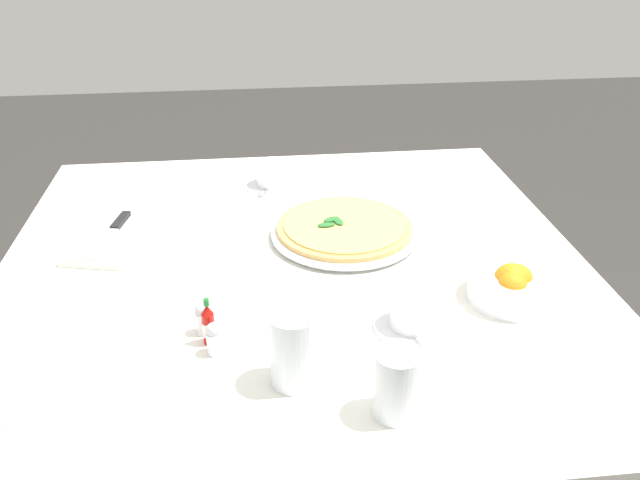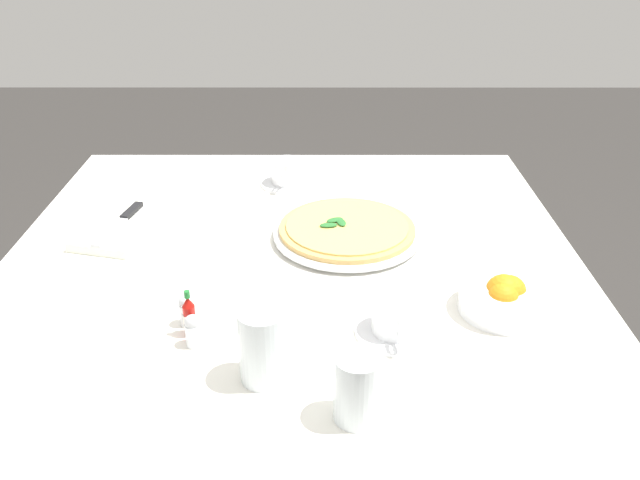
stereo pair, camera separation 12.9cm
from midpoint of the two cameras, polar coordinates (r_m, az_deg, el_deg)
name	(u,v)px [view 2 (the right image)]	position (r m, az deg, el deg)	size (l,w,h in m)	color
dining_table	(293,315)	(1.33, 0.39, -6.70)	(1.13, 1.13, 0.75)	white
pizza_plate	(347,234)	(1.34, 5.15, 0.48)	(0.30, 0.30, 0.02)	white
pizza	(347,228)	(1.33, 5.16, 1.01)	(0.28, 0.28, 0.02)	#DBAD60
coffee_cup_far_left	(287,174)	(1.58, -0.55, 5.77)	(0.13, 0.13, 0.06)	white
coffee_cup_right_edge	(395,319)	(1.06, 10.13, -6.98)	(0.13, 0.13, 0.06)	white
water_glass_back_corner	(357,391)	(0.90, 7.54, -13.21)	(0.06, 0.06, 0.10)	white
water_glass_far_right	(263,350)	(0.95, -1.09, -9.75)	(0.07, 0.07, 0.12)	white
napkin_folded	(122,227)	(1.41, -14.49, 1.05)	(0.24, 0.18, 0.02)	white
dinner_knife	(121,222)	(1.40, -14.60, 1.51)	(0.19, 0.06, 0.01)	silver
citrus_bowl	(504,297)	(1.16, 18.97, -4.88)	(0.15, 0.15, 0.07)	white
hot_sauce_bottle	(190,317)	(1.05, -7.95, -6.81)	(0.02, 0.02, 0.08)	#B7140F
salt_shaker	(193,332)	(1.03, -7.55, -8.12)	(0.03, 0.03, 0.06)	white
pepper_shaker	(187,311)	(1.08, -8.26, -6.34)	(0.03, 0.03, 0.06)	white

